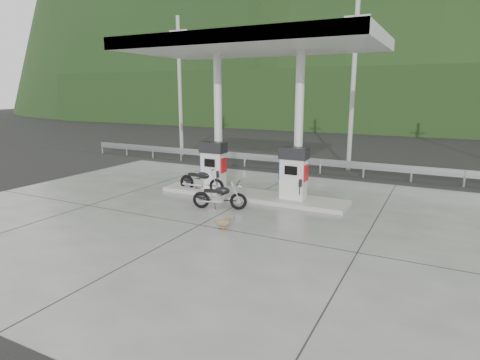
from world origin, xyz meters
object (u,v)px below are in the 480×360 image
at_px(gas_pump_right, 293,173).
at_px(motorcycle_left, 201,181).
at_px(gas_pump_left, 213,166).
at_px(motorcycle_right, 220,197).
at_px(duck, 222,223).

relative_size(gas_pump_right, motorcycle_left, 0.96).
bearing_deg(gas_pump_right, motorcycle_left, -176.73).
relative_size(gas_pump_left, motorcycle_left, 0.96).
bearing_deg(gas_pump_left, motorcycle_left, -153.75).
bearing_deg(motorcycle_left, gas_pump_right, 5.76).
bearing_deg(gas_pump_right, motorcycle_right, -136.95).
distance_m(gas_pump_right, motorcycle_right, 2.69).
xyz_separation_m(motorcycle_left, motorcycle_right, (1.71, -1.58, -0.04)).
xyz_separation_m(motorcycle_right, duck, (1.09, -1.75, -0.22)).
bearing_deg(gas_pump_left, gas_pump_right, 0.00).
bearing_deg(gas_pump_right, gas_pump_left, 180.00).
distance_m(motorcycle_left, duck, 4.35).
bearing_deg(duck, motorcycle_right, 108.96).
bearing_deg(motorcycle_left, motorcycle_right, -40.29).
height_order(motorcycle_left, motorcycle_right, motorcycle_left).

